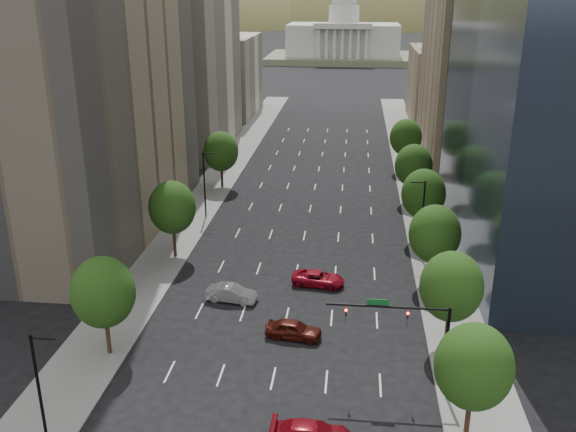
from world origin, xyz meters
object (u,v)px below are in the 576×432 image
(capitol, at_px, (343,39))
(car_maroon, at_px, (294,329))
(car_red_far, at_px, (318,278))
(traffic_signal, at_px, (414,328))
(car_silver, at_px, (231,293))

(capitol, height_order, car_maroon, capitol)
(car_red_far, bearing_deg, traffic_signal, -146.61)
(car_silver, bearing_deg, traffic_signal, -119.86)
(capitol, bearing_deg, car_silver, -91.56)
(traffic_signal, relative_size, car_red_far, 1.70)
(traffic_signal, bearing_deg, car_red_far, 115.70)
(capitol, bearing_deg, car_maroon, -89.73)
(capitol, height_order, car_silver, capitol)
(capitol, xyz_separation_m, car_silver, (-5.66, -207.41, -7.76))
(traffic_signal, relative_size, car_maroon, 1.87)
(traffic_signal, bearing_deg, car_maroon, 147.02)
(capitol, bearing_deg, car_red_far, -89.29)
(car_red_far, bearing_deg, capitol, 8.40)
(capitol, height_order, car_red_far, capitol)
(traffic_signal, bearing_deg, car_silver, 142.79)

